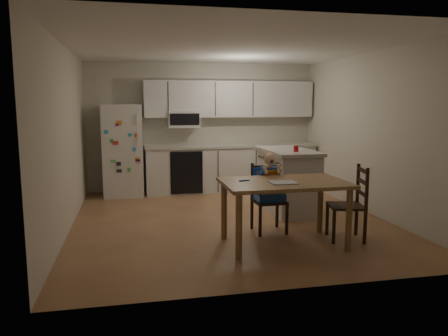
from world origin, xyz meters
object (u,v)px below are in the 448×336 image
Objects in this scene: dining_table at (284,190)px; chair_side at (354,198)px; refrigerator at (123,150)px; red_cup at (296,149)px; chair_booster at (268,184)px; kitchen_island at (288,180)px.

chair_side is at bearing 1.74° from dining_table.
red_cup is at bearing -38.75° from refrigerator.
dining_table is (1.94, -3.41, -0.16)m from refrigerator.
red_cup reaches higher than chair_side.
refrigerator reaches higher than chair_booster.
dining_table is at bearing -116.49° from red_cup.
red_cup reaches higher than chair_booster.
chair_booster is 1.12m from chair_side.
red_cup is at bearing 63.51° from dining_table.
dining_table is at bearing -91.31° from chair_booster.
chair_booster is at bearing -122.78° from kitchen_island.
kitchen_island is 1.24× the size of chair_booster.
chair_booster is at bearing -133.01° from red_cup.
chair_side is (0.29, -1.60, 0.04)m from kitchen_island.
refrigerator reaches higher than red_cup.
refrigerator is at bearing 123.36° from chair_booster.
dining_table is 0.62m from chair_booster.
refrigerator is at bearing 145.55° from kitchen_island.
red_cup is (0.01, -0.31, 0.54)m from kitchen_island.
refrigerator is 3.93m from dining_table.
kitchen_island is at bearing -156.74° from chair_side.
refrigerator reaches higher than chair_side.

